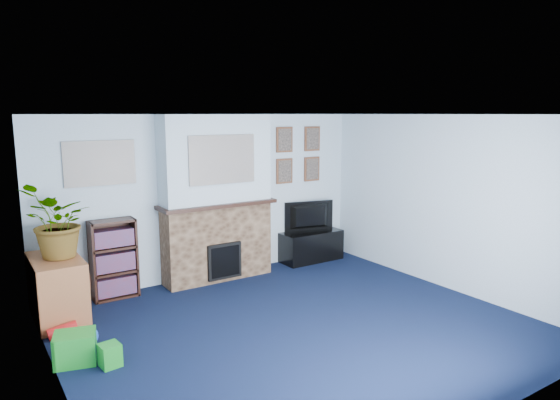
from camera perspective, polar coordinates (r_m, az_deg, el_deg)
floor at (r=5.89m, az=2.08°, el=-14.30°), size 5.00×4.50×0.01m
ceiling at (r=5.38m, az=2.24°, el=9.74°), size 5.00×4.50×0.01m
wall_back at (r=7.42m, az=-7.96°, el=0.38°), size 5.00×0.04×2.40m
wall_front at (r=3.97m, az=21.58°, el=-8.63°), size 5.00×0.04×2.40m
wall_left at (r=4.58m, az=-24.41°, el=-6.37°), size 0.04×4.50×2.40m
wall_right at (r=7.23m, az=18.53°, el=-0.30°), size 0.04×4.50×2.40m
chimney_breast at (r=7.24m, az=-7.26°, el=0.04°), size 1.72×0.50×2.40m
collage_main at (r=6.98m, az=-6.61°, el=4.62°), size 1.00×0.03×0.68m
collage_left at (r=6.82m, az=-19.89°, el=3.98°), size 0.90×0.03×0.58m
portrait_tl at (r=7.96m, az=0.50°, el=6.91°), size 0.30×0.03×0.40m
portrait_tr at (r=8.28m, az=3.69°, el=7.00°), size 0.30×0.03×0.40m
portrait_bl at (r=8.00m, az=0.50°, el=3.33°), size 0.30×0.03×0.40m
portrait_br at (r=8.32m, az=3.65°, el=3.56°), size 0.30×0.03×0.40m
tv_stand at (r=8.31m, az=3.58°, el=-5.40°), size 1.04×0.44×0.49m
television at (r=8.21m, az=3.54°, el=-1.92°), size 0.86×0.31×0.49m
bookshelf at (r=6.95m, az=-18.47°, el=-6.60°), size 0.58×0.28×1.05m
sideboard at (r=6.52m, az=-24.09°, el=-9.44°), size 0.54×0.97×0.75m
potted_plant at (r=6.27m, az=-24.09°, el=-2.30°), size 0.96×1.00×0.86m
mantel_clock at (r=7.16m, az=-7.76°, el=0.20°), size 0.11×0.07×0.15m
mantel_candle at (r=7.33m, az=-5.00°, el=0.56°), size 0.05×0.05×0.17m
mantel_teddy at (r=6.97m, az=-11.31°, el=-0.21°), size 0.14×0.14×0.14m
mantel_can at (r=7.56m, az=-1.99°, el=0.72°), size 0.05×0.05×0.11m
green_crate at (r=5.46m, az=-22.36°, el=-15.50°), size 0.45×0.40×0.31m
toy_ball at (r=5.79m, az=-21.05°, el=-14.45°), size 0.20×0.20×0.20m
toy_block at (r=5.29m, az=-18.86°, el=-16.46°), size 0.21×0.21×0.23m
toy_tube at (r=6.10m, az=-23.59°, el=-13.56°), size 0.32×0.14×0.18m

